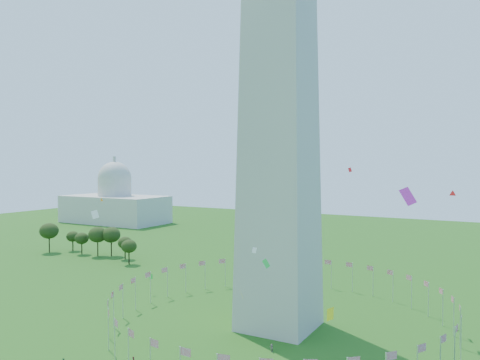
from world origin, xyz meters
name	(u,v)px	position (x,y,z in m)	size (l,w,h in m)	color
flag_ring	(279,308)	(0.00, 50.00, 4.50)	(80.24, 80.24, 9.00)	silver
capitol_building	(115,188)	(-180.00, 180.00, 23.00)	(70.00, 35.00, 46.00)	beige
kites_aloft	(310,290)	(19.22, 19.75, 18.84)	(126.92, 71.99, 34.62)	yellow
tree_line_west	(90,242)	(-107.65, 90.75, 5.67)	(55.57, 15.74, 12.86)	#2D4517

